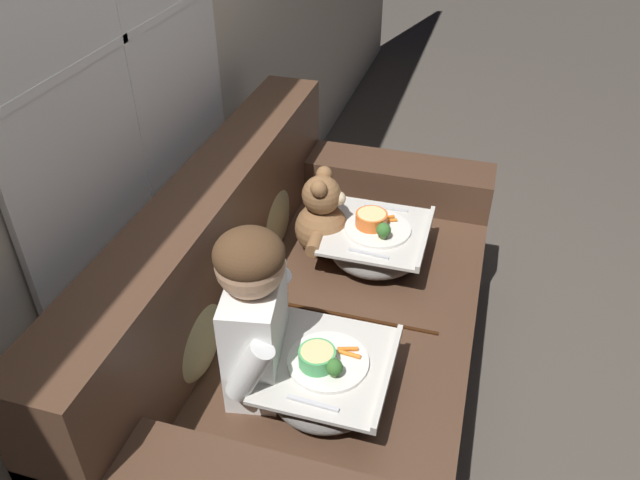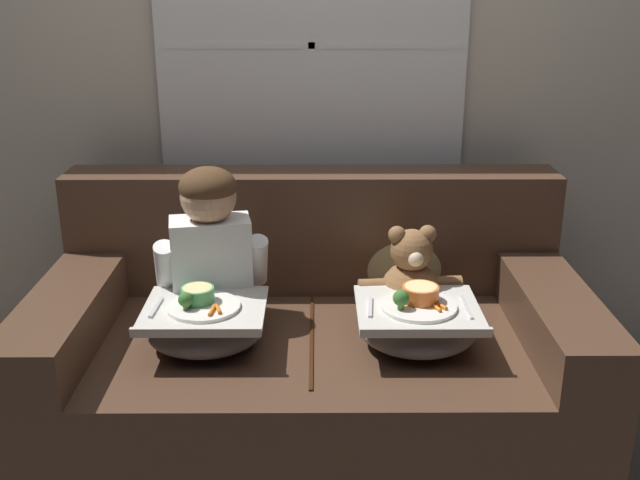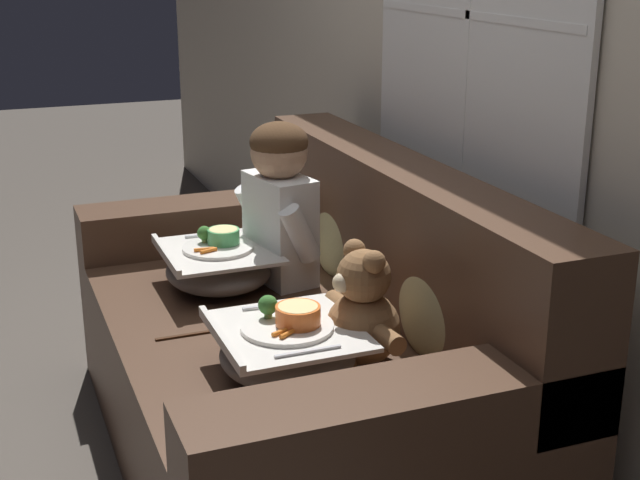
{
  "view_description": "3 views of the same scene",
  "coord_description": "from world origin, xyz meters",
  "px_view_note": "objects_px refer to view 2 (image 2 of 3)",
  "views": [
    {
      "loc": [
        -1.51,
        -0.42,
        1.91
      ],
      "look_at": [
        -0.02,
        0.01,
        0.79
      ],
      "focal_mm": 35.0,
      "sensor_mm": 36.0,
      "label": 1
    },
    {
      "loc": [
        0.02,
        -2.25,
        1.6
      ],
      "look_at": [
        0.03,
        0.1,
        0.77
      ],
      "focal_mm": 42.0,
      "sensor_mm": 36.0,
      "label": 2
    },
    {
      "loc": [
        2.32,
        -0.79,
        1.54
      ],
      "look_at": [
        -0.03,
        0.13,
        0.71
      ],
      "focal_mm": 50.0,
      "sensor_mm": 36.0,
      "label": 3
    }
  ],
  "objects_px": {
    "throw_pillow_behind_teddy": "(404,251)",
    "teddy_bear": "(411,280)",
    "child_figure": "(210,238)",
    "lap_tray_child": "(205,325)",
    "lap_tray_teddy": "(418,324)",
    "throw_pillow_behind_child": "(220,252)",
    "couch": "(312,360)"
  },
  "relations": [
    {
      "from": "throw_pillow_behind_teddy",
      "to": "teddy_bear",
      "type": "xyz_separation_m",
      "value": [
        0.0,
        -0.22,
        -0.02
      ]
    },
    {
      "from": "child_figure",
      "to": "lap_tray_child",
      "type": "xyz_separation_m",
      "value": [
        -0.0,
        -0.21,
        -0.22
      ]
    },
    {
      "from": "teddy_bear",
      "to": "lap_tray_child",
      "type": "bearing_deg",
      "value": -162.84
    },
    {
      "from": "lap_tray_child",
      "to": "lap_tray_teddy",
      "type": "distance_m",
      "value": 0.68
    },
    {
      "from": "throw_pillow_behind_teddy",
      "to": "child_figure",
      "type": "relative_size",
      "value": 0.68
    },
    {
      "from": "lap_tray_child",
      "to": "throw_pillow_behind_child",
      "type": "bearing_deg",
      "value": 89.86
    },
    {
      "from": "throw_pillow_behind_child",
      "to": "teddy_bear",
      "type": "relative_size",
      "value": 0.99
    },
    {
      "from": "teddy_bear",
      "to": "lap_tray_child",
      "type": "relative_size",
      "value": 0.93
    },
    {
      "from": "throw_pillow_behind_teddy",
      "to": "lap_tray_teddy",
      "type": "bearing_deg",
      "value": -90.01
    },
    {
      "from": "lap_tray_child",
      "to": "lap_tray_teddy",
      "type": "xyz_separation_m",
      "value": [
        0.68,
        0.0,
        0.0
      ]
    },
    {
      "from": "throw_pillow_behind_teddy",
      "to": "lap_tray_child",
      "type": "bearing_deg",
      "value": -147.85
    },
    {
      "from": "throw_pillow_behind_child",
      "to": "child_figure",
      "type": "bearing_deg",
      "value": -89.95
    },
    {
      "from": "couch",
      "to": "lap_tray_child",
      "type": "xyz_separation_m",
      "value": [
        -0.34,
        -0.17,
        0.22
      ]
    },
    {
      "from": "throw_pillow_behind_child",
      "to": "lap_tray_child",
      "type": "xyz_separation_m",
      "value": [
        -0.0,
        -0.42,
        -0.09
      ]
    },
    {
      "from": "couch",
      "to": "child_figure",
      "type": "height_order",
      "value": "child_figure"
    },
    {
      "from": "throw_pillow_behind_teddy",
      "to": "throw_pillow_behind_child",
      "type": "bearing_deg",
      "value": 180.0
    },
    {
      "from": "couch",
      "to": "throw_pillow_behind_teddy",
      "type": "relative_size",
      "value": 4.93
    },
    {
      "from": "throw_pillow_behind_teddy",
      "to": "child_figure",
      "type": "distance_m",
      "value": 0.72
    },
    {
      "from": "throw_pillow_behind_child",
      "to": "child_figure",
      "type": "distance_m",
      "value": 0.25
    },
    {
      "from": "couch",
      "to": "throw_pillow_behind_child",
      "type": "relative_size",
      "value": 5.01
    },
    {
      "from": "couch",
      "to": "throw_pillow_behind_child",
      "type": "xyz_separation_m",
      "value": [
        -0.34,
        0.25,
        0.31
      ]
    },
    {
      "from": "throw_pillow_behind_teddy",
      "to": "teddy_bear",
      "type": "bearing_deg",
      "value": -89.89
    },
    {
      "from": "teddy_bear",
      "to": "lap_tray_child",
      "type": "distance_m",
      "value": 0.71
    },
    {
      "from": "throw_pillow_behind_teddy",
      "to": "teddy_bear",
      "type": "relative_size",
      "value": 1.01
    },
    {
      "from": "throw_pillow_behind_child",
      "to": "teddy_bear",
      "type": "xyz_separation_m",
      "value": [
        0.67,
        -0.22,
        -0.02
      ]
    },
    {
      "from": "throw_pillow_behind_teddy",
      "to": "teddy_bear",
      "type": "distance_m",
      "value": 0.22
    },
    {
      "from": "lap_tray_teddy",
      "to": "child_figure",
      "type": "bearing_deg",
      "value": 162.54
    },
    {
      "from": "couch",
      "to": "lap_tray_child",
      "type": "relative_size",
      "value": 4.65
    },
    {
      "from": "throw_pillow_behind_child",
      "to": "lap_tray_teddy",
      "type": "height_order",
      "value": "throw_pillow_behind_child"
    },
    {
      "from": "couch",
      "to": "throw_pillow_behind_teddy",
      "type": "height_order",
      "value": "couch"
    },
    {
      "from": "child_figure",
      "to": "lap_tray_teddy",
      "type": "height_order",
      "value": "child_figure"
    },
    {
      "from": "throw_pillow_behind_child",
      "to": "throw_pillow_behind_teddy",
      "type": "height_order",
      "value": "throw_pillow_behind_teddy"
    }
  ]
}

